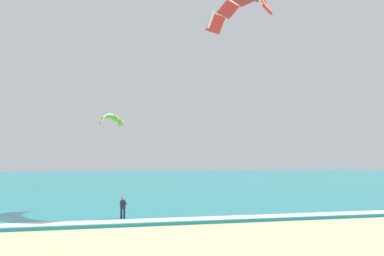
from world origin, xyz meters
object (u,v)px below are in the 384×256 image
Objects in this scene: kite_primary at (239,7)px; kite_distant at (110,119)px; kitesurfer at (123,207)px; surfboard at (123,221)px.

kite_distant is at bearing 103.08° from kite_primary.
kite_primary is 39.15m from kite_distant.
kitesurfer is at bearing -158.19° from kite_primary.
kitesurfer is (0.00, 0.02, 0.91)m from surfboard.
kite_distant is (1.40, 41.68, 10.02)m from kitesurfer.
kite_primary is at bearing -76.92° from kite_distant.
kite_distant reaches higher than surfboard.
surfboard is at bearing -158.12° from kite_primary.
kite_primary reaches higher than kite_distant.
surfboard is at bearing -100.79° from kitesurfer.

